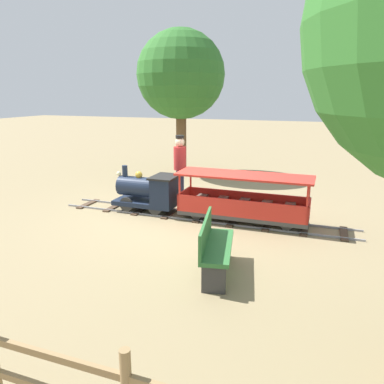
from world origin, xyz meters
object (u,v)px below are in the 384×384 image
(conductor_person, at_px, (180,163))
(oak_tree_far, at_px, (181,75))
(passenger_car, at_px, (243,203))
(locomotive, at_px, (149,191))
(park_bench, at_px, (214,246))

(conductor_person, relative_size, oak_tree_far, 0.36)
(conductor_person, bearing_deg, passenger_car, -119.08)
(locomotive, distance_m, conductor_person, 1.14)
(locomotive, height_order, passenger_car, locomotive)
(locomotive, relative_size, oak_tree_far, 0.32)
(locomotive, relative_size, passenger_car, 0.54)
(passenger_car, xyz_separation_m, park_bench, (-2.30, -0.08, -0.00))
(locomotive, height_order, conductor_person, conductor_person)
(locomotive, distance_m, oak_tree_far, 4.98)
(park_bench, relative_size, oak_tree_far, 0.30)
(locomotive, bearing_deg, park_bench, -136.52)
(oak_tree_far, bearing_deg, conductor_person, -158.93)
(passenger_car, bearing_deg, locomotive, 90.00)
(conductor_person, relative_size, park_bench, 1.20)
(oak_tree_far, bearing_deg, passenger_car, -144.26)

